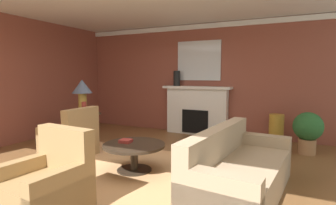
# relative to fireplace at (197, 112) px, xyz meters

# --- Properties ---
(ground_plane) EXTENTS (8.55, 8.55, 0.00)m
(ground_plane) POSITION_rel_fireplace_xyz_m (-0.08, -2.76, -0.59)
(ground_plane) COLOR brown
(wall_fireplace) EXTENTS (7.18, 0.12, 2.87)m
(wall_fireplace) POSITION_rel_fireplace_xyz_m (-0.08, 0.21, 0.84)
(wall_fireplace) COLOR brown
(wall_fireplace) RESTS_ON ground_plane
(wall_window) EXTENTS (0.12, 6.42, 2.87)m
(wall_window) POSITION_rel_fireplace_xyz_m (-3.43, -2.46, 0.84)
(wall_window) COLOR brown
(wall_window) RESTS_ON ground_plane
(crown_moulding) EXTENTS (7.18, 0.08, 0.12)m
(crown_moulding) POSITION_rel_fireplace_xyz_m (-0.08, 0.13, 2.19)
(crown_moulding) COLOR white
(area_rug) EXTENTS (3.72, 2.46, 0.01)m
(area_rug) POSITION_rel_fireplace_xyz_m (0.00, -3.01, -0.59)
(area_rug) COLOR tan
(area_rug) RESTS_ON ground_plane
(fireplace) EXTENTS (1.80, 0.35, 1.26)m
(fireplace) POSITION_rel_fireplace_xyz_m (0.00, 0.00, 0.00)
(fireplace) COLOR white
(fireplace) RESTS_ON ground_plane
(mantel_mirror) EXTENTS (1.17, 0.04, 1.02)m
(mantel_mirror) POSITION_rel_fireplace_xyz_m (0.00, 0.12, 1.32)
(mantel_mirror) COLOR silver
(sofa) EXTENTS (1.11, 2.18, 0.85)m
(sofa) POSITION_rel_fireplace_xyz_m (1.69, -3.14, -0.30)
(sofa) COLOR tan
(sofa) RESTS_ON ground_plane
(armchair_near_window) EXTENTS (0.81, 0.81, 0.95)m
(armchair_near_window) POSITION_rel_fireplace_xyz_m (-1.49, -2.90, -0.29)
(armchair_near_window) COLOR #9E7A4C
(armchair_near_window) RESTS_ON ground_plane
(armchair_facing_fireplace) EXTENTS (0.86, 0.86, 0.95)m
(armchair_facing_fireplace) POSITION_rel_fireplace_xyz_m (-0.14, -4.59, -0.29)
(armchair_facing_fireplace) COLOR #9E7A4C
(armchair_facing_fireplace) RESTS_ON ground_plane
(coffee_table) EXTENTS (1.00, 1.00, 0.45)m
(coffee_table) POSITION_rel_fireplace_xyz_m (0.00, -3.01, -0.26)
(coffee_table) COLOR #2D2319
(coffee_table) RESTS_ON ground_plane
(side_table) EXTENTS (0.56, 0.56, 0.70)m
(side_table) POSITION_rel_fireplace_xyz_m (-1.96, -2.05, -0.19)
(side_table) COLOR #2D2319
(side_table) RESTS_ON ground_plane
(table_lamp) EXTENTS (0.44, 0.44, 0.75)m
(table_lamp) POSITION_rel_fireplace_xyz_m (-1.96, -2.05, 0.63)
(table_lamp) COLOR #B28E38
(table_lamp) RESTS_ON side_table
(vase_tall_corner) EXTENTS (0.31, 0.31, 0.69)m
(vase_tall_corner) POSITION_rel_fireplace_xyz_m (1.96, -0.30, -0.25)
(vase_tall_corner) COLOR #B7892D
(vase_tall_corner) RESTS_ON ground_plane
(vase_on_side_table) EXTENTS (0.10, 0.10, 0.27)m
(vase_on_side_table) POSITION_rel_fireplace_xyz_m (-1.81, -2.17, 0.24)
(vase_on_side_table) COLOR #9E3328
(vase_on_side_table) RESTS_ON side_table
(vase_mantel_left) EXTENTS (0.18, 0.18, 0.40)m
(vase_mantel_left) POSITION_rel_fireplace_xyz_m (-0.55, -0.05, 0.86)
(vase_mantel_left) COLOR black
(vase_mantel_left) RESTS_ON fireplace
(book_red_cover) EXTENTS (0.20, 0.19, 0.05)m
(book_red_cover) POSITION_rel_fireplace_xyz_m (-0.17, -3.00, -0.12)
(book_red_cover) COLOR maroon
(book_red_cover) RESTS_ON coffee_table
(potted_plant) EXTENTS (0.56, 0.56, 0.83)m
(potted_plant) POSITION_rel_fireplace_xyz_m (2.56, -0.74, -0.10)
(potted_plant) COLOR #A8754C
(potted_plant) RESTS_ON ground_plane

